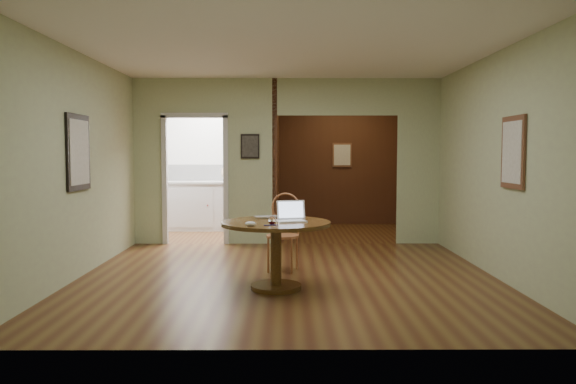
{
  "coord_description": "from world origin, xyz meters",
  "views": [
    {
      "loc": [
        -0.02,
        -6.66,
        1.49
      ],
      "look_at": [
        0.0,
        -0.2,
        1.04
      ],
      "focal_mm": 35.0,
      "sensor_mm": 36.0,
      "label": 1
    }
  ],
  "objects_px": {
    "dining_table": "(276,239)",
    "open_laptop": "(291,215)",
    "chair": "(284,227)",
    "closed_laptop": "(270,217)"
  },
  "relations": [
    {
      "from": "open_laptop",
      "to": "closed_laptop",
      "type": "bearing_deg",
      "value": 120.42
    },
    {
      "from": "dining_table",
      "to": "closed_laptop",
      "type": "height_order",
      "value": "closed_laptop"
    },
    {
      "from": "dining_table",
      "to": "open_laptop",
      "type": "distance_m",
      "value": 0.31
    },
    {
      "from": "dining_table",
      "to": "chair",
      "type": "bearing_deg",
      "value": 85.16
    },
    {
      "from": "open_laptop",
      "to": "closed_laptop",
      "type": "height_order",
      "value": "open_laptop"
    },
    {
      "from": "dining_table",
      "to": "chair",
      "type": "height_order",
      "value": "chair"
    },
    {
      "from": "dining_table",
      "to": "open_laptop",
      "type": "relative_size",
      "value": 3.33
    },
    {
      "from": "dining_table",
      "to": "open_laptop",
      "type": "bearing_deg",
      "value": 13.98
    },
    {
      "from": "open_laptop",
      "to": "dining_table",
      "type": "bearing_deg",
      "value": -179.86
    },
    {
      "from": "closed_laptop",
      "to": "chair",
      "type": "bearing_deg",
      "value": 64.16
    }
  ]
}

